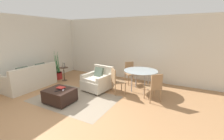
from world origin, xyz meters
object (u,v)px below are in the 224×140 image
picture_frame (63,65)px  dining_table (141,72)px  ottoman (60,95)px  dining_chair_near_right (155,86)px  potted_plant (57,73)px  couch (31,80)px  armchair (98,81)px  dining_chair_near_left (116,80)px  tv_remote_primary (63,90)px  dining_chair_far_left (130,71)px  tv_remote_secondary (57,91)px  side_table (64,72)px  book_stack (61,88)px

picture_frame → dining_table: 3.38m
ottoman → dining_chair_near_right: 2.91m
dining_chair_near_right → potted_plant: bearing=176.2°
couch → armchair: couch is taller
dining_table → couch: bearing=-156.2°
picture_frame → dining_table: bearing=7.1°
picture_frame → dining_chair_near_left: bearing=-5.0°
potted_plant → dining_chair_near_left: (3.18, -0.30, 0.23)m
dining_table → dining_chair_near_right: size_ratio=1.34×
tv_remote_primary → dining_chair_near_right: (2.38, 1.40, 0.09)m
armchair → tv_remote_primary: (-0.31, -1.41, 0.08)m
potted_plant → dining_chair_far_left: 3.35m
tv_remote_secondary → side_table: size_ratio=0.28×
tv_remote_primary → potted_plant: potted_plant is taller
dining_chair_near_left → dining_chair_far_left: size_ratio=1.00×
tv_remote_secondary → picture_frame: picture_frame is taller
ottoman → book_stack: size_ratio=3.13×
dining_chair_far_left → dining_chair_near_right: bearing=-45.0°
tv_remote_secondary → dining_table: bearing=50.3°
armchair → dining_table: size_ratio=0.86×
dining_table → dining_chair_near_left: 0.94m
couch → side_table: 1.35m
ottoman → picture_frame: 2.27m
couch → dining_chair_near_right: size_ratio=2.06×
picture_frame → dining_chair_near_right: bearing=-3.4°
book_stack → dining_table: size_ratio=0.22×
tv_remote_primary → dining_chair_near_left: bearing=52.4°
potted_plant → ottoman: bearing=-41.2°
tv_remote_secondary → couch: bearing=165.3°
tv_remote_primary → potted_plant: size_ratio=0.10×
couch → dining_table: couch is taller
armchair → ottoman: 1.51m
picture_frame → dining_chair_far_left: 2.91m
armchair → side_table: armchair is taller
dining_chair_near_left → dining_chair_far_left: 1.30m
book_stack → picture_frame: (-1.46, 1.59, 0.25)m
picture_frame → couch: bearing=-110.0°
tv_remote_secondary → ottoman: bearing=111.3°
dining_table → ottoman: bearing=-132.1°
potted_plant → picture_frame: potted_plant is taller
ottoman → potted_plant: size_ratio=0.59×
ottoman → dining_chair_near_left: (1.22, 1.42, 0.28)m
tv_remote_secondary → potted_plant: (-2.01, 1.84, -0.15)m
ottoman → dining_chair_far_left: (1.22, 2.73, 0.28)m
dining_chair_near_right → ottoman: bearing=-150.6°
tv_remote_primary → potted_plant: bearing=141.1°
book_stack → dining_table: 2.76m
ottoman → dining_chair_near_right: bearing=29.4°
book_stack → tv_remote_secondary: 0.21m
book_stack → side_table: bearing=132.7°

